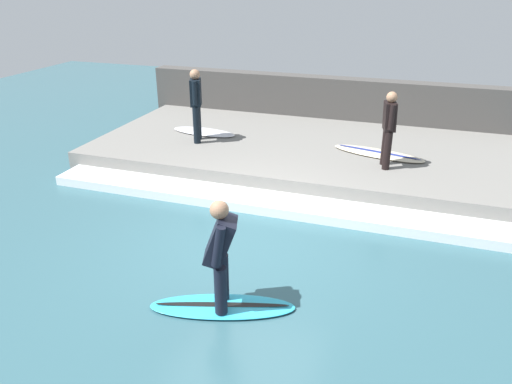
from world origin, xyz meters
TOP-DOWN VIEW (x-y plane):
  - ground_plane at (0.00, 0.00)m, footprint 28.00×28.00m
  - concrete_ledge at (3.98, 0.00)m, footprint 4.40×9.40m
  - back_wall at (6.43, 0.00)m, footprint 0.50×9.87m
  - wave_foam_crest at (1.41, 0.00)m, footprint 0.75×8.93m
  - surfboard_riding at (-1.66, -0.27)m, footprint 1.08×1.95m
  - surfer_riding at (-1.66, -0.27)m, footprint 0.54×0.52m
  - surfer_waiting_near at (3.40, 2.38)m, footprint 0.52×0.34m
  - surfboard_waiting_near at (4.01, 2.50)m, footprint 0.76×1.68m
  - surfer_waiting_far at (3.09, -1.82)m, footprint 0.50×0.30m
  - surfboard_waiting_far at (3.76, -1.63)m, footprint 1.03×2.06m

SIDE VIEW (x-z plane):
  - ground_plane at x=0.00m, z-range 0.00..0.00m
  - surfboard_riding at x=-1.66m, z-range 0.00..0.06m
  - wave_foam_crest at x=1.41m, z-range 0.00..0.18m
  - concrete_ledge at x=3.98m, z-range 0.00..0.43m
  - surfboard_waiting_near at x=4.01m, z-range 0.43..0.49m
  - surfboard_waiting_far at x=3.76m, z-range 0.42..0.49m
  - back_wall at x=6.43m, z-range 0.00..1.47m
  - surfer_riding at x=-1.66m, z-range 0.14..1.61m
  - surfer_waiting_far at x=3.09m, z-range 0.52..2.02m
  - surfer_waiting_near at x=3.40m, z-range 0.53..2.15m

